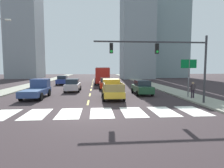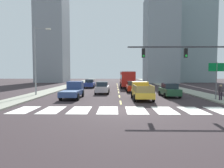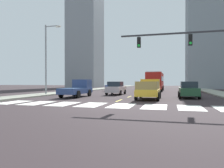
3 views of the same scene
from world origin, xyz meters
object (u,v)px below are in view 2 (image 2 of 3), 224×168
Objects in this scene: sedan_mid at (90,84)px; traffic_signal_gantry at (199,60)px; sedan_near_right at (169,90)px; streetlight_left at (36,58)px; direction_sign_green at (216,73)px; sedan_far at (132,86)px; city_bus at (127,78)px; pickup_dark at (73,90)px; pedestrian_waiting at (221,91)px; sedan_near_left at (102,88)px; pickup_stakebed at (141,91)px.

traffic_signal_gantry reaches higher than sedan_mid.
sedan_near_right is 0.49× the size of streetlight_left.
direction_sign_green is at bearing -44.85° from sedan_mid.
sedan_far is (7.86, -8.05, 0.00)m from sedan_mid.
direction_sign_green is (8.59, -18.58, 1.08)m from city_bus.
sedan_mid is at bearing 133.97° from sedan_far.
direction_sign_green reaches higher than sedan_near_right.
sedan_near_right is at bearing 9.32° from pickup_dark.
traffic_signal_gantry reaches higher than pedestrian_waiting.
city_bus is 2.45× the size of sedan_far.
direction_sign_green is at bearing -10.32° from streetlight_left.
traffic_signal_gantry is (12.73, -5.13, 3.31)m from pickup_dark.
sedan_near_left is 1.00× the size of sedan_mid.
pedestrian_waiting is (3.53, 2.56, -3.11)m from traffic_signal_gantry.
streetlight_left is (-12.77, -14.70, 3.02)m from city_bus.
sedan_far is at bearing -43.63° from sedan_mid.
city_bus is 1.20× the size of streetlight_left.
sedan_near_left is at bearing 131.00° from pickup_stakebed.
streetlight_left is at bearing -158.18° from sedan_far.
sedan_far is at bearing -88.67° from city_bus.
sedan_near_left is (-4.32, -11.79, -1.09)m from city_bus.
pedestrian_waiting is at bearing -32.74° from sedan_near_left.
sedan_near_left is at bearing -95.44° from pedestrian_waiting.
sedan_near_left is 2.68× the size of pedestrian_waiting.
streetlight_left is 5.49× the size of pedestrian_waiting.
sedan_mid is at bearing 104.32° from sedan_near_left.
pickup_dark is 18.37m from city_bus.
sedan_mid is at bearing 68.69° from streetlight_left.
pickup_stakebed is 1.18× the size of sedan_far.
pickup_dark is (-8.08, 1.02, -0.02)m from pickup_stakebed.
city_bus is at bearing 104.29° from sedan_near_right.
traffic_signal_gantry is at bearing -56.07° from sedan_mid.
city_bus reaches higher than sedan_far.
streetlight_left reaches higher than pedestrian_waiting.
pickup_stakebed is 4.48m from sedan_near_right.
pickup_stakebed reaches higher than pedestrian_waiting.
streetlight_left is at bearing 162.11° from pickup_dark.
sedan_far is 2.68× the size of pedestrian_waiting.
pickup_stakebed is 0.48× the size of city_bus.
streetlight_left is (-8.45, -2.91, 4.11)m from sedan_near_left.
sedan_near_left is 0.45× the size of traffic_signal_gantry.
sedan_far is 1.05× the size of direction_sign_green.
pedestrian_waiting is at bearing -43.17° from sedan_near_right.
pickup_stakebed is 1.18× the size of sedan_mid.
streetlight_left is at bearing -109.24° from sedan_mid.
streetlight_left is at bearing 169.68° from direction_sign_green.
traffic_signal_gantry is 1.09× the size of streetlight_left.
pedestrian_waiting is at bearing -5.71° from pickup_dark.
sedan_near_left is at bearing 18.98° from streetlight_left.
sedan_near_right is at bearing -2.54° from streetlight_left.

